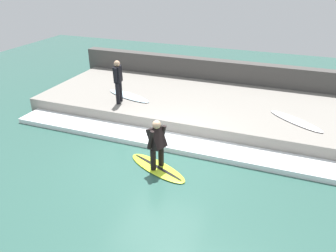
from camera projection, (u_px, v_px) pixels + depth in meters
name	position (u px, v px, depth m)	size (l,w,h in m)	color
ground_plane	(158.00, 160.00, 9.20)	(28.00, 28.00, 0.00)	#2D564C
concrete_ledge	(195.00, 105.00, 12.13)	(4.40, 11.39, 0.51)	gray
back_wall	(212.00, 75.00, 14.00)	(0.50, 11.96, 1.35)	#474442
wave_foam_crest	(170.00, 142.00, 9.97)	(0.96, 10.82, 0.16)	white
surfboard_riding	(157.00, 168.00, 8.80)	(1.31, 2.01, 0.07)	#BFE02D
surfer_riding	(157.00, 142.00, 8.44)	(0.52, 0.55, 1.37)	black
surfer_waiting_near	(118.00, 79.00, 11.31)	(0.51, 0.29, 1.51)	black
surfboard_waiting_near	(129.00, 96.00, 12.18)	(1.16, 2.07, 0.06)	silver
surfboard_spare	(296.00, 121.00, 10.23)	(1.49, 1.82, 0.06)	silver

